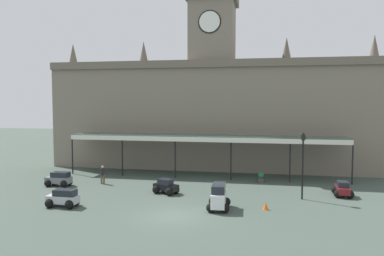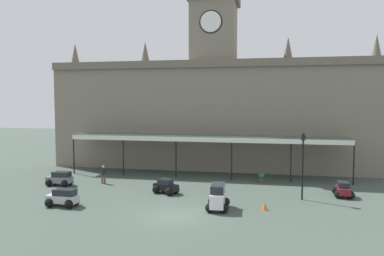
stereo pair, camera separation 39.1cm
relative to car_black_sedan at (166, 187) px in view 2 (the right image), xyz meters
The scene contains 12 objects.
ground_plane 6.16m from the car_black_sedan, 70.77° to the right, with size 140.00×140.00×0.00m, color #3E4B43.
station_building 14.69m from the car_black_sedan, 81.30° to the left, with size 36.07×6.70×19.44m.
entrance_canopy 8.62m from the car_black_sedan, 75.16° to the left, with size 27.59×3.26×4.12m.
car_black_sedan is the anchor object (origin of this frame).
car_white_van 6.05m from the car_black_sedan, 37.54° to the right, with size 1.66×2.44×1.77m.
car_silver_estate 8.09m from the car_black_sedan, 140.40° to the right, with size 2.26×1.55×1.27m.
car_maroon_sedan 14.16m from the car_black_sedan, ahead, with size 1.55×2.07×1.19m.
car_grey_estate 10.09m from the car_black_sedan, behind, with size 2.26×1.55×1.27m.
pedestrian_beside_cars 7.04m from the car_black_sedan, 159.86° to the left, with size 0.38×0.34×1.67m.
victorian_lamppost 11.12m from the car_black_sedan, ahead, with size 0.30×0.30×5.16m.
traffic_cone 8.63m from the car_black_sedan, 21.68° to the right, with size 0.40×0.40×0.55m, color orange.
planter_by_canopy 9.52m from the car_black_sedan, 36.87° to the left, with size 0.60×0.60×0.96m.
Camera 2 is at (6.17, -23.72, 7.58)m, focal length 35.41 mm.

